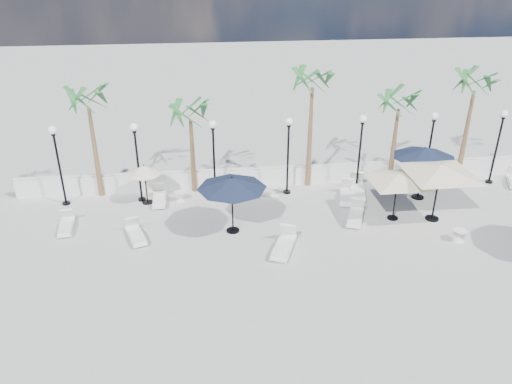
{
  "coord_description": "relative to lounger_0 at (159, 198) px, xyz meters",
  "views": [
    {
      "loc": [
        -4.0,
        -15.15,
        10.85
      ],
      "look_at": [
        -1.84,
        3.73,
        1.5
      ],
      "focal_mm": 35.0,
      "sensor_mm": 36.0,
      "label": 1
    }
  ],
  "objects": [
    {
      "name": "palm_1",
      "position": [
        1.65,
        1.08,
        3.53
      ],
      "size": [
        2.6,
        2.6,
        4.7
      ],
      "color": "brown",
      "rests_on": "ground"
    },
    {
      "name": "side_table_2",
      "position": [
        12.4,
        -4.95,
        0.08
      ],
      "size": [
        0.53,
        0.53,
        0.52
      ],
      "color": "white",
      "rests_on": "ground"
    },
    {
      "name": "lamppost_6",
      "position": [
        16.65,
        0.28,
        2.26
      ],
      "size": [
        0.36,
        0.36,
        3.84
      ],
      "color": "black",
      "rests_on": "ground"
    },
    {
      "name": "palm_4",
      "position": [
        15.35,
        1.08,
        4.5
      ],
      "size": [
        2.6,
        2.6,
        5.7
      ],
      "color": "brown",
      "rests_on": "ground"
    },
    {
      "name": "balustrade",
      "position": [
        6.15,
        1.28,
        0.24
      ],
      "size": [
        26.0,
        0.3,
        1.01
      ],
      "color": "silver",
      "rests_on": "ground"
    },
    {
      "name": "lounger_4",
      "position": [
        5.16,
        -4.81,
        0.03
      ],
      "size": [
        1.35,
        2.12,
        0.76
      ],
      "rotation": [
        0.0,
        0.0,
        -0.38
      ],
      "color": "white",
      "rests_on": "ground"
    },
    {
      "name": "side_table_1",
      "position": [
        5.47,
        -0.02,
        0.1
      ],
      "size": [
        0.56,
        0.56,
        0.54
      ],
      "color": "white",
      "rests_on": "ground"
    },
    {
      "name": "lamppost_0",
      "position": [
        -4.35,
        0.28,
        2.26
      ],
      "size": [
        0.36,
        0.36,
        3.84
      ],
      "color": "black",
      "rests_on": "ground"
    },
    {
      "name": "lamppost_3",
      "position": [
        6.15,
        0.28,
        2.26
      ],
      "size": [
        0.36,
        0.36,
        3.84
      ],
      "color": "black",
      "rests_on": "ground"
    },
    {
      "name": "lounger_1",
      "position": [
        -3.8,
        -2.14,
        -0.02
      ],
      "size": [
        0.73,
        1.73,
        0.63
      ],
      "rotation": [
        0.0,
        0.0,
        0.11
      ],
      "color": "white",
      "rests_on": "ground"
    },
    {
      "name": "parasol_navy_mid",
      "position": [
        12.34,
        -0.95,
        2.07
      ],
      "size": [
        2.93,
        2.93,
        2.62
      ],
      "color": "black",
      "rests_on": "ground"
    },
    {
      "name": "parasol_cream_sq_a",
      "position": [
        10.39,
        -2.8,
        1.92
      ],
      "size": [
        4.72,
        4.72,
        2.32
      ],
      "color": "black",
      "rests_on": "ground"
    },
    {
      "name": "ground",
      "position": [
        6.15,
        -6.22,
        -0.23
      ],
      "size": [
        100.0,
        100.0,
        0.0
      ],
      "primitive_type": "plane",
      "color": "#A0A09B",
      "rests_on": "ground"
    },
    {
      "name": "lounger_2",
      "position": [
        -0.77,
        -3.24,
        -0.01
      ],
      "size": [
        1.07,
        1.82,
        0.65
      ],
      "rotation": [
        0.0,
        0.0,
        0.32
      ],
      "color": "white",
      "rests_on": "ground"
    },
    {
      "name": "side_table_0",
      "position": [
        0.98,
        -0.02,
        0.06
      ],
      "size": [
        0.49,
        0.49,
        0.48
      ],
      "color": "white",
      "rests_on": "ground"
    },
    {
      "name": "lounger_0",
      "position": [
        0.0,
        0.0,
        0.0
      ],
      "size": [
        0.66,
        1.84,
        0.68
      ],
      "rotation": [
        0.0,
        0.0,
        0.04
      ],
      "color": "white",
      "rests_on": "ground"
    },
    {
      "name": "palm_3",
      "position": [
        11.65,
        1.08,
        3.72
      ],
      "size": [
        2.6,
        2.6,
        4.9
      ],
      "color": "brown",
      "rests_on": "ground"
    },
    {
      "name": "lamppost_2",
      "position": [
        2.65,
        0.28,
        2.26
      ],
      "size": [
        0.36,
        0.36,
        3.84
      ],
      "color": "black",
      "rests_on": "ground"
    },
    {
      "name": "parasol_cream_sq_b",
      "position": [
        12.11,
        -3.05,
        2.36
      ],
      "size": [
        5.59,
        5.59,
        2.8
      ],
      "color": "black",
      "rests_on": "ground"
    },
    {
      "name": "lamppost_4",
      "position": [
        9.65,
        0.28,
        2.26
      ],
      "size": [
        0.36,
        0.36,
        3.84
      ],
      "color": "black",
      "rests_on": "ground"
    },
    {
      "name": "lounger_5",
      "position": [
        8.7,
        -2.75,
        0.01
      ],
      "size": [
        1.26,
        1.97,
        0.7
      ],
      "rotation": [
        0.0,
        0.0,
        -0.39
      ],
      "color": "white",
      "rests_on": "ground"
    },
    {
      "name": "palm_0",
      "position": [
        -2.85,
        1.08,
        4.3
      ],
      "size": [
        2.6,
        2.6,
        5.5
      ],
      "color": "brown",
      "rests_on": "ground"
    },
    {
      "name": "lamppost_1",
      "position": [
        -0.85,
        0.28,
        2.26
      ],
      "size": [
        0.36,
        0.36,
        3.84
      ],
      "color": "black",
      "rests_on": "ground"
    },
    {
      "name": "lounger_6",
      "position": [
        9.55,
        -0.19,
        0.04
      ],
      "size": [
        1.13,
        2.2,
        0.79
      ],
      "rotation": [
        0.0,
        0.0,
        -0.22
      ],
      "color": "white",
      "rests_on": "ground"
    },
    {
      "name": "palm_2",
      "position": [
        7.35,
        1.08,
        4.89
      ],
      "size": [
        2.6,
        2.6,
        6.1
      ],
      "color": "brown",
      "rests_on": "ground"
    },
    {
      "name": "parasol_navy_left",
      "position": [
        3.26,
        -3.09,
        2.01
      ],
      "size": [
        2.88,
        2.88,
        2.55
      ],
      "color": "black",
      "rests_on": "ground"
    },
    {
      "name": "lounger_3",
      "position": [
        8.88,
        -0.73,
        0.02
      ],
      "size": [
        1.18,
        2.08,
        0.74
      ],
      "rotation": [
        0.0,
        0.0,
        -0.29
      ],
      "color": "white",
      "rests_on": "ground"
    },
    {
      "name": "parasol_cream_small",
      "position": [
        -0.56,
        -0.02,
        1.45
      ],
      "size": [
        1.6,
        1.6,
        1.96
      ],
      "color": "black",
      "rests_on": "ground"
    },
    {
      "name": "lamppost_5",
      "position": [
        13.15,
        0.28,
        2.26
      ],
      "size": [
        0.36,
        0.36,
        3.84
      ],
      "color": "black",
      "rests_on": "ground"
    }
  ]
}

